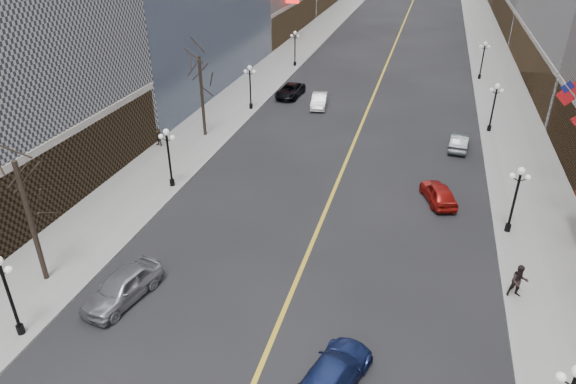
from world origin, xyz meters
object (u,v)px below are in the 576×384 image
Objects in this scene: car_nb_near at (122,287)px; streetlamp_east_1 at (516,193)px; streetlamp_west_0 at (7,288)px; car_sb_mid at (438,193)px; streetlamp_east_2 at (494,103)px; streetlamp_west_2 at (250,83)px; streetlamp_east_3 at (483,56)px; car_nb_far at (290,91)px; car_sb_near at (333,374)px; streetlamp_west_1 at (168,152)px; car_sb_far at (459,141)px; streetlamp_west_3 at (295,45)px; car_nb_mid at (319,101)px.

streetlamp_east_1 is at bearing 43.18° from car_nb_near.
streetlamp_west_0 reaches higher than car_sb_mid.
streetlamp_east_2 and streetlamp_west_2 have the same top height.
car_nb_far is (-20.80, -12.66, -2.20)m from streetlamp_east_3.
car_sb_near is at bearing -119.50° from streetlamp_east_1.
car_sb_mid is (19.21, -15.00, -2.19)m from streetlamp_west_2.
streetlamp_west_0 is at bearing 20.54° from car_sb_near.
streetlamp_west_0 is 16.00m from streetlamp_west_1.
streetlamp_west_1 is 24.75m from car_sb_far.
streetlamp_west_3 is 0.90× the size of car_nb_far.
streetlamp_east_1 is at bearing 34.14° from streetlamp_west_0.
streetlamp_east_1 is at bearing 125.75° from car_sb_mid.
streetlamp_east_1 reaches higher than car_sb_mid.
streetlamp_west_2 reaches higher than car_sb_far.
car_sb_near is (-8.45, -32.94, -2.18)m from streetlamp_east_2.
car_nb_mid and car_sb_mid have the same top height.
car_nb_near reaches higher than car_nb_far.
streetlamp_east_1 is 18.00m from streetlamp_east_2.
streetlamp_east_1 is at bearing -102.94° from car_sb_near.
streetlamp_west_2 is at bearing -142.67° from streetlamp_east_3.
streetlamp_east_3 and streetlamp_west_1 have the same top height.
streetlamp_west_2 is (-23.60, 0.00, 0.00)m from streetlamp_east_2.
car_sb_mid is (4.06, 17.94, -0.01)m from car_sb_near.
streetlamp_west_1 is 21.92m from car_nb_mid.
car_sb_near reaches higher than car_sb_mid.
streetlamp_west_0 is at bearing 60.07° from car_sb_far.
car_sb_far is at bearing -118.77° from car_sb_mid.
car_sb_far is (20.80, -22.77, -2.21)m from streetlamp_west_3.
streetlamp_west_2 is 36.32m from car_sb_near.
car_sb_far is (17.44, 25.51, -0.13)m from car_nb_near.
streetlamp_west_3 is 0.93× the size of car_nb_near.
streetlamp_east_1 is 0.90× the size of car_sb_near.
car_nb_near is (-20.24, -30.29, -2.08)m from streetlamp_east_2.
streetlamp_west_0 is at bearing -90.38° from car_nb_far.
streetlamp_east_1 is 13.70m from car_sb_far.
streetlamp_east_1 is 0.93× the size of car_nb_near.
streetlamp_east_1 is 28.51m from streetlamp_west_0.
streetlamp_west_0 is 1.08× the size of car_sb_mid.
car_nb_far is at bearing -71.04° from car_sb_mid.
streetlamp_west_1 is at bearing -142.67° from streetlamp_east_2.
streetlamp_west_3 is 13.15m from car_nb_far.
streetlamp_east_1 is 1.00× the size of streetlamp_west_1.
streetlamp_west_0 is 35.94m from car_sb_far.
streetlamp_west_0 is 37.42m from car_nb_mid.
streetlamp_west_0 is at bearing -90.00° from streetlamp_west_3.
streetlamp_west_1 reaches higher than car_sb_far.
streetlamp_east_3 is at bearing 35.41° from car_nb_mid.
streetlamp_east_2 reaches higher than car_nb_near.
streetlamp_east_2 reaches higher than car_sb_mid.
streetlamp_west_3 is 38.25m from car_sb_mid.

